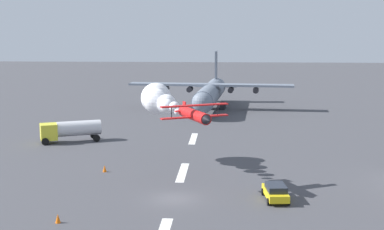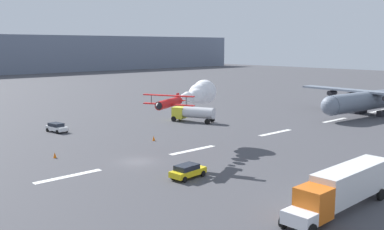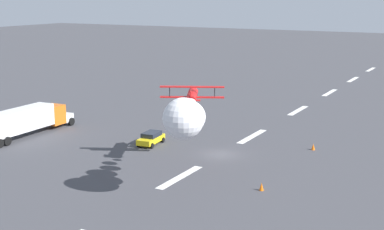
# 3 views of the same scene
# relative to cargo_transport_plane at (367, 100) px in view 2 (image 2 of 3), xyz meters

# --- Properties ---
(ground_plane) EXTENTS (440.00, 440.00, 0.00)m
(ground_plane) POSITION_rel_cargo_transport_plane_xyz_m (-56.30, 1.43, -3.31)
(ground_plane) COLOR #424247
(ground_plane) RESTS_ON ground
(runway_stripe_4) EXTENTS (8.00, 0.90, 0.01)m
(runway_stripe_4) POSITION_rel_cargo_transport_plane_xyz_m (-65.61, 1.43, -3.30)
(runway_stripe_4) COLOR white
(runway_stripe_4) RESTS_ON ground
(runway_stripe_5) EXTENTS (8.00, 0.90, 0.01)m
(runway_stripe_5) POSITION_rel_cargo_transport_plane_xyz_m (-46.99, 1.43, -3.30)
(runway_stripe_5) COLOR white
(runway_stripe_5) RESTS_ON ground
(runway_stripe_6) EXTENTS (8.00, 0.90, 0.01)m
(runway_stripe_6) POSITION_rel_cargo_transport_plane_xyz_m (-28.37, 1.43, -3.30)
(runway_stripe_6) COLOR white
(runway_stripe_6) RESTS_ON ground
(runway_stripe_7) EXTENTS (8.00, 0.90, 0.01)m
(runway_stripe_7) POSITION_rel_cargo_transport_plane_xyz_m (-9.76, 1.43, -3.30)
(runway_stripe_7) COLOR white
(runway_stripe_7) RESTS_ON ground
(runway_stripe_8) EXTENTS (8.00, 0.90, 0.01)m
(runway_stripe_8) POSITION_rel_cargo_transport_plane_xyz_m (8.86, 1.43, -3.30)
(runway_stripe_8) COLOR white
(runway_stripe_8) RESTS_ON ground
(cargo_transport_plane) EXTENTS (28.90, 32.52, 11.08)m
(cargo_transport_plane) POSITION_rel_cargo_transport_plane_xyz_m (0.00, 0.00, 0.00)
(cargo_transport_plane) COLOR slate
(cargo_transport_plane) RESTS_ON ground
(stunt_biplane_red) EXTENTS (16.30, 10.34, 3.61)m
(stunt_biplane_red) POSITION_rel_cargo_transport_plane_xyz_m (-43.45, 4.19, 4.09)
(stunt_biplane_red) COLOR red
(semi_truck_orange) EXTENTS (14.45, 3.22, 3.70)m
(semi_truck_orange) POSITION_rel_cargo_transport_plane_xyz_m (-52.06, -24.20, -1.18)
(semi_truck_orange) COLOR silver
(semi_truck_orange) RESTS_ON ground
(fuel_tanker_truck) EXTENTS (5.67, 8.53, 2.90)m
(fuel_tanker_truck) POSITION_rel_cargo_transport_plane_xyz_m (-31.64, 18.52, -1.57)
(fuel_tanker_truck) COLOR yellow
(fuel_tanker_truck) RESTS_ON ground
(followme_car_yellow) EXTENTS (4.47, 2.38, 1.52)m
(followme_car_yellow) POSITION_rel_cargo_transport_plane_xyz_m (-56.09, -7.86, -2.50)
(followme_car_yellow) COLOR yellow
(followme_car_yellow) RESTS_ON ground
(airport_staff_sedan) EXTENTS (2.51, 4.36, 1.52)m
(airport_staff_sedan) POSITION_rel_cargo_transport_plane_xyz_m (-55.38, 26.39, -2.50)
(airport_staff_sedan) COLOR white
(airport_staff_sedan) RESTS_ON ground
(traffic_cone_near) EXTENTS (0.44, 0.44, 0.75)m
(traffic_cone_near) POSITION_rel_cargo_transport_plane_xyz_m (-63.19, 10.18, -2.93)
(traffic_cone_near) COLOR orange
(traffic_cone_near) RESTS_ON ground
(traffic_cone_far) EXTENTS (0.44, 0.44, 0.75)m
(traffic_cone_far) POSITION_rel_cargo_transport_plane_xyz_m (-47.32, 10.02, -2.93)
(traffic_cone_far) COLOR orange
(traffic_cone_far) RESTS_ON ground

